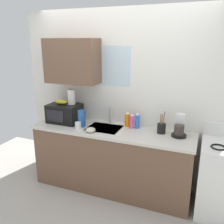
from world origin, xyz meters
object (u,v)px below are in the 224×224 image
object	(u,v)px
paper_towel_roll	(71,97)
dish_soap_bottle_orange	(127,119)
dish_soap_bottle_pink	(132,121)
small_bowl	(90,130)
stove_range	(224,180)
banana_bunch	(61,102)
dish_soap_bottle_blue	(137,121)
mug_white	(78,125)
microwave	(65,113)
coffee_maker	(180,128)
cereal_canister	(82,119)
utensil_crock	(161,128)

from	to	relation	value
paper_towel_roll	dish_soap_bottle_orange	world-z (taller)	paper_towel_roll
dish_soap_bottle_pink	small_bowl	xyz separation A→B (m)	(-0.46, -0.36, -0.07)
dish_soap_bottle_orange	stove_range	bearing A→B (deg)	-8.78
banana_bunch	small_bowl	distance (m)	0.71
dish_soap_bottle_blue	stove_range	bearing A→B (deg)	-8.79
dish_soap_bottle_pink	mug_white	world-z (taller)	dish_soap_bottle_pink
stove_range	mug_white	size ratio (longest dim) A/B	11.37
banana_bunch	dish_soap_bottle_orange	distance (m)	1.01
paper_towel_roll	microwave	bearing A→B (deg)	-152.83
dish_soap_bottle_orange	banana_bunch	bearing A→B (deg)	-171.01
dish_soap_bottle_orange	mug_white	size ratio (longest dim) A/B	2.31
banana_bunch	coffee_maker	world-z (taller)	banana_bunch
dish_soap_bottle_pink	stove_range	bearing A→B (deg)	-7.30
stove_range	cereal_canister	bearing A→B (deg)	-178.38
paper_towel_roll	cereal_canister	size ratio (longest dim) A/B	0.92
banana_bunch	dish_soap_bottle_pink	xyz separation A→B (m)	(1.06, 0.11, -0.21)
stove_range	coffee_maker	size ratio (longest dim) A/B	3.86
dish_soap_bottle_orange	dish_soap_bottle_pink	xyz separation A→B (m)	(0.08, -0.04, -0.00)
paper_towel_roll	utensil_crock	world-z (taller)	paper_towel_roll
paper_towel_roll	mug_white	world-z (taller)	paper_towel_roll
coffee_maker	dish_soap_bottle_pink	world-z (taller)	coffee_maker
dish_soap_bottle_pink	small_bowl	size ratio (longest dim) A/B	1.64
utensil_crock	dish_soap_bottle_blue	bearing A→B (deg)	169.76
coffee_maker	utensil_crock	xyz separation A→B (m)	(-0.23, 0.01, -0.03)
microwave	utensil_crock	world-z (taller)	utensil_crock
dish_soap_bottle_orange	dish_soap_bottle_blue	size ratio (longest dim) A/B	0.97
banana_bunch	cereal_canister	bearing A→B (deg)	-14.38
dish_soap_bottle_orange	dish_soap_bottle_pink	size ratio (longest dim) A/B	1.03
stove_range	dish_soap_bottle_orange	distance (m)	1.43
dish_soap_bottle_blue	cereal_canister	bearing A→B (deg)	-162.67
banana_bunch	paper_towel_roll	bearing A→B (deg)	18.43
paper_towel_roll	mug_white	xyz separation A→B (m)	(0.23, -0.24, -0.33)
stove_range	banana_bunch	distance (m)	2.41
stove_range	paper_towel_roll	xyz separation A→B (m)	(-2.14, 0.10, 0.82)
paper_towel_roll	utensil_crock	bearing A→B (deg)	0.86
microwave	banana_bunch	bearing A→B (deg)	178.20
dish_soap_bottle_pink	utensil_crock	size ratio (longest dim) A/B	0.73
dish_soap_bottle_orange	small_bowl	world-z (taller)	dish_soap_bottle_orange
coffee_maker	cereal_canister	xyz separation A→B (m)	(-1.32, -0.16, 0.01)
dish_soap_bottle_pink	coffee_maker	bearing A→B (deg)	-4.63
dish_soap_bottle_pink	cereal_canister	bearing A→B (deg)	-162.53
coffee_maker	cereal_canister	distance (m)	1.33
mug_white	small_bowl	bearing A→B (deg)	-15.26
microwave	small_bowl	world-z (taller)	microwave
dish_soap_bottle_pink	small_bowl	bearing A→B (deg)	-141.82
utensil_crock	microwave	bearing A→B (deg)	-177.14
microwave	mug_white	size ratio (longest dim) A/B	4.84
dish_soap_bottle_blue	dish_soap_bottle_orange	bearing A→B (deg)	171.35
banana_bunch	dish_soap_bottle_orange	bearing A→B (deg)	8.99
paper_towel_roll	small_bowl	xyz separation A→B (m)	(0.45, -0.30, -0.35)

